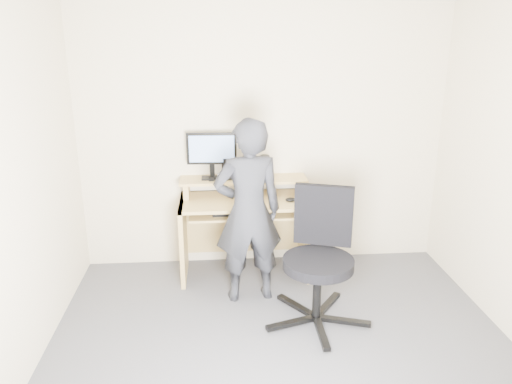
{
  "coord_description": "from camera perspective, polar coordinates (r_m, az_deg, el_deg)",
  "views": [
    {
      "loc": [
        -0.45,
        -2.92,
        2.25
      ],
      "look_at": [
        -0.13,
        1.05,
        0.95
      ],
      "focal_mm": 35.0,
      "sensor_mm": 36.0,
      "label": 1
    }
  ],
  "objects": [
    {
      "name": "keyboard",
      "position": [
        4.57,
        -2.11,
        -2.22
      ],
      "size": [
        0.46,
        0.18,
        0.03
      ],
      "primitive_type": "cube",
      "rotation": [
        0.0,
        0.0,
        0.01
      ],
      "color": "black",
      "rests_on": "desk"
    },
    {
      "name": "external_drive",
      "position": [
        4.69,
        -3.38,
        2.71
      ],
      "size": [
        0.09,
        0.14,
        0.2
      ],
      "primitive_type": "cube",
      "rotation": [
        0.0,
        0.0,
        0.14
      ],
      "color": "black",
      "rests_on": "desk"
    },
    {
      "name": "headphones",
      "position": [
        4.79,
        -3.49,
        1.9
      ],
      "size": [
        0.16,
        0.16,
        0.06
      ],
      "primitive_type": "torus",
      "rotation": [
        0.26,
        0.0,
        0.0
      ],
      "color": "silver",
      "rests_on": "desk"
    },
    {
      "name": "monitor",
      "position": [
        4.66,
        -5.08,
        4.64
      ],
      "size": [
        0.46,
        0.13,
        0.44
      ],
      "rotation": [
        0.0,
        0.0,
        -0.05
      ],
      "color": "black",
      "rests_on": "desk"
    },
    {
      "name": "mouse",
      "position": [
        4.57,
        3.97,
        -0.88
      ],
      "size": [
        0.11,
        0.09,
        0.04
      ],
      "primitive_type": "ellipsoid",
      "rotation": [
        0.0,
        0.0,
        -0.25
      ],
      "color": "black",
      "rests_on": "desk"
    },
    {
      "name": "travel_mug",
      "position": [
        4.74,
        1.01,
        2.84
      ],
      "size": [
        0.09,
        0.09,
        0.19
      ],
      "primitive_type": "cylinder",
      "rotation": [
        0.0,
        0.0,
        -0.11
      ],
      "color": "silver",
      "rests_on": "desk"
    },
    {
      "name": "charger",
      "position": [
        4.66,
        -5.13,
        1.48
      ],
      "size": [
        0.05,
        0.04,
        0.03
      ],
      "primitive_type": "cube",
      "rotation": [
        0.0,
        0.0,
        0.05
      ],
      "color": "black",
      "rests_on": "desk"
    },
    {
      "name": "desk",
      "position": [
        4.77,
        -1.36,
        -2.83
      ],
      "size": [
        1.2,
        0.6,
        0.91
      ],
      "color": "tan",
      "rests_on": "ground"
    },
    {
      "name": "ground",
      "position": [
        3.72,
        3.45,
        -19.23
      ],
      "size": [
        3.5,
        3.5,
        0.0
      ],
      "primitive_type": "plane",
      "color": "#545459",
      "rests_on": "ground"
    },
    {
      "name": "office_chair",
      "position": [
        3.99,
        7.31,
        -6.88
      ],
      "size": [
        0.84,
        0.8,
        1.06
      ],
      "rotation": [
        0.0,
        0.0,
        -0.32
      ],
      "color": "black",
      "rests_on": "ground"
    },
    {
      "name": "person",
      "position": [
        4.18,
        -0.88,
        -2.3
      ],
      "size": [
        0.63,
        0.46,
        1.6
      ],
      "primitive_type": "imported",
      "rotation": [
        0.0,
        0.0,
        3.28
      ],
      "color": "black",
      "rests_on": "ground"
    },
    {
      "name": "back_wall",
      "position": [
        4.8,
        0.82,
        6.04
      ],
      "size": [
        3.5,
        0.02,
        2.5
      ],
      "primitive_type": "cube",
      "color": "beige",
      "rests_on": "ground"
    },
    {
      "name": "smartphone",
      "position": [
        4.74,
        1.65,
        1.69
      ],
      "size": [
        0.09,
        0.14,
        0.01
      ],
      "primitive_type": "cube",
      "rotation": [
        0.0,
        0.0,
        -0.22
      ],
      "color": "black",
      "rests_on": "desk"
    }
  ]
}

